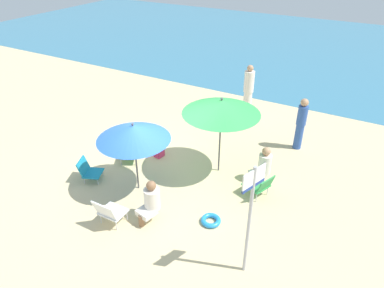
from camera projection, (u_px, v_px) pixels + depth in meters
The scene contains 15 objects.
ground_plane at pixel (157, 178), 8.99m from camera, with size 40.00×40.00×0.00m, color #D3BC8C.
sea_water at pixel (298, 46), 19.43m from camera, with size 40.00×16.00×0.01m, color teal.
umbrella_blue at pixel (133, 132), 7.83m from camera, with size 1.69×1.69×1.80m.
umbrella_green at pixel (221, 107), 8.32m from camera, with size 1.91×1.91×2.08m.
beach_chair_a at pixel (109, 212), 7.35m from camera, with size 0.54×0.55×0.69m.
beach_chair_b at pixel (89, 170), 8.78m from camera, with size 0.66×0.63×0.58m.
beach_chair_c at pixel (129, 150), 9.58m from camera, with size 0.72×0.75×0.55m.
beach_chair_d at pixel (260, 185), 8.18m from camera, with size 0.73×0.68×0.62m.
person_a at pixel (151, 201), 7.45m from camera, with size 0.42×0.57×0.98m.
person_b at pixel (263, 165), 8.62m from camera, with size 0.52×0.53×0.98m.
person_c at pixel (248, 91), 11.54m from camera, with size 0.33×0.33×1.80m.
person_d at pixel (301, 123), 9.83m from camera, with size 0.27×0.27×1.55m.
warning_sign at pixel (251, 207), 5.75m from camera, with size 0.20×0.51×2.33m.
swim_ring at pixel (211, 220), 7.57m from camera, with size 0.44×0.44×0.11m, color #238CD8.
beach_bag at pixel (159, 152), 9.78m from camera, with size 0.26×0.20×0.30m, color #DB3866.
Camera 1 is at (4.33, -5.89, 5.38)m, focal length 32.78 mm.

